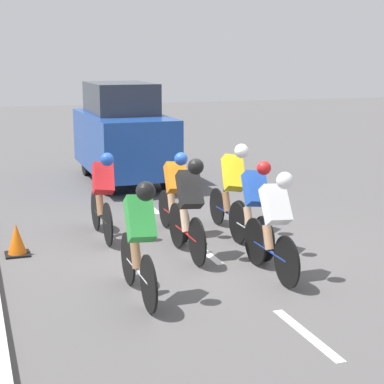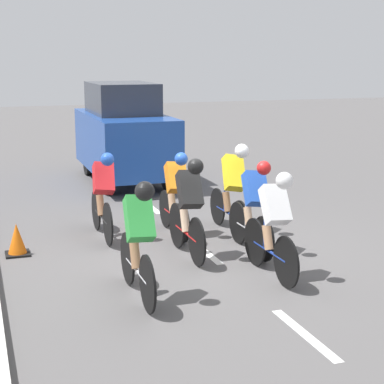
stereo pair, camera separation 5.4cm
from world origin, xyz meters
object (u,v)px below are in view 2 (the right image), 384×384
at_px(cyclist_white, 274,221).
at_px(cyclist_orange, 175,191).
at_px(cyclist_blue, 254,204).
at_px(cyclist_green, 139,236).
at_px(cyclist_yellow, 233,185).
at_px(cyclist_red, 103,193).
at_px(traffic_cone, 17,240).
at_px(cyclist_black, 189,205).
at_px(support_car, 124,134).

height_order(cyclist_white, cyclist_orange, cyclist_white).
relative_size(cyclist_blue, cyclist_green, 0.96).
bearing_deg(cyclist_green, cyclist_yellow, -132.66).
xyz_separation_m(cyclist_red, traffic_cone, (1.43, 0.47, -0.52)).
bearing_deg(cyclist_black, cyclist_yellow, -137.31).
relative_size(cyclist_green, cyclist_orange, 1.05).
distance_m(cyclist_white, traffic_cone, 3.92).
height_order(cyclist_green, cyclist_white, cyclist_green).
height_order(cyclist_green, cyclist_orange, cyclist_green).
distance_m(cyclist_yellow, traffic_cone, 3.60).
relative_size(cyclist_blue, traffic_cone, 3.36).
height_order(cyclist_blue, support_car, support_car).
distance_m(cyclist_yellow, cyclist_black, 1.54).
height_order(support_car, traffic_cone, support_car).
distance_m(cyclist_black, traffic_cone, 2.67).
height_order(cyclist_yellow, support_car, support_car).
xyz_separation_m(cyclist_green, support_car, (-1.54, -7.43, 0.34)).
distance_m(cyclist_red, traffic_cone, 1.59).
height_order(cyclist_yellow, cyclist_orange, cyclist_yellow).
height_order(cyclist_blue, cyclist_white, cyclist_white).
bearing_deg(support_car, traffic_cone, 60.66).
distance_m(cyclist_blue, cyclist_black, 1.01).
bearing_deg(cyclist_green, cyclist_blue, -148.59).
height_order(cyclist_yellow, cyclist_green, cyclist_yellow).
xyz_separation_m(cyclist_blue, support_car, (0.58, -6.13, 0.39)).
distance_m(cyclist_white, support_car, 7.26).
bearing_deg(cyclist_white, cyclist_red, -55.83).
distance_m(cyclist_yellow, cyclist_orange, 0.97).
distance_m(cyclist_green, cyclist_orange, 2.90).
bearing_deg(cyclist_white, cyclist_blue, -100.67).
bearing_deg(cyclist_blue, traffic_cone, -17.32).
relative_size(cyclist_blue, cyclist_white, 0.99).
bearing_deg(cyclist_yellow, cyclist_white, 81.52).
distance_m(cyclist_black, cyclist_red, 1.75).
height_order(cyclist_yellow, cyclist_black, cyclist_yellow).
height_order(cyclist_blue, cyclist_red, same).
height_order(cyclist_yellow, cyclist_blue, cyclist_yellow).
bearing_deg(cyclist_red, cyclist_yellow, 169.51).
bearing_deg(cyclist_yellow, cyclist_green, 47.34).
xyz_separation_m(cyclist_green, traffic_cone, (1.31, -2.36, -0.58)).
height_order(cyclist_red, cyclist_orange, cyclist_red).
distance_m(cyclist_black, cyclist_green, 1.78).
distance_m(cyclist_blue, cyclist_orange, 1.55).
xyz_separation_m(cyclist_red, support_car, (-1.42, -4.60, 0.39)).
relative_size(cyclist_blue, cyclist_black, 0.99).
relative_size(cyclist_blue, cyclist_red, 0.97).
bearing_deg(traffic_cone, support_car, -119.34).
xyz_separation_m(cyclist_white, support_car, (0.37, -7.24, 0.37)).
distance_m(cyclist_yellow, cyclist_red, 2.16).
distance_m(cyclist_green, support_car, 7.59).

